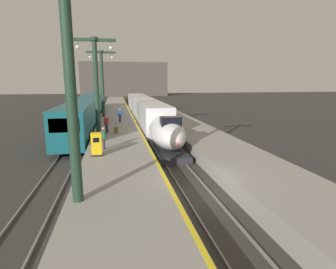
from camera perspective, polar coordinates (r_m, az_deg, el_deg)
name	(u,v)px	position (r m, az deg, el deg)	size (l,w,h in m)	color
ground_plane	(198,195)	(14.95, 6.35, -12.72)	(260.00, 260.00, 0.00)	#33302D
platform_left	(117,122)	(38.17, -10.78, 2.67)	(4.80, 110.00, 1.05)	gray
platform_right	(174,120)	(39.05, 1.20, 3.06)	(4.80, 110.00, 1.05)	gray
platform_left_safety_stripe	(133,118)	(38.17, -7.38, 3.58)	(0.20, 107.80, 0.01)	yellow
rail_main_left	(139,122)	(41.10, -6.18, 2.75)	(0.08, 110.00, 0.12)	slate
rail_main_right	(149,121)	(41.25, -4.11, 2.81)	(0.08, 110.00, 0.12)	slate
rail_secondary_left	(84,123)	(41.22, -17.48, 2.32)	(0.08, 110.00, 0.12)	slate
rail_secondary_right	(94,123)	(41.08, -15.40, 2.40)	(0.08, 110.00, 0.12)	slate
highspeed_train_main	(146,112)	(37.68, -4.66, 4.86)	(2.92, 39.31, 3.60)	silver
regional_train_adjacent	(88,110)	(39.88, -16.74, 5.08)	(2.85, 36.60, 3.80)	#145660
station_column_near	(68,55)	(11.38, -20.43, 15.48)	(4.00, 0.68, 10.04)	#1E3828
station_column_mid	(96,77)	(26.89, -15.06, 11.78)	(4.00, 0.68, 9.03)	#1E3828
station_column_far	(102,77)	(39.98, -13.84, 11.69)	(4.00, 0.68, 9.26)	#1E3828
passenger_near_edge	(107,123)	(27.20, -12.94, 2.44)	(0.46, 0.41, 1.69)	#23232D
passenger_mid_platform	(104,136)	(20.50, -13.50, -0.38)	(0.30, 0.56, 1.69)	#23232D
passenger_far_waiting	(120,114)	(34.10, -10.20, 4.27)	(0.57, 0.25, 1.69)	#23232D
rolling_suitcase	(116,130)	(26.83, -11.00, 0.92)	(0.40, 0.22, 0.98)	brown
ticket_machine_yellow	(97,145)	(18.91, -14.92, -2.19)	(0.76, 0.62, 1.60)	yellow
terminus_back_wall	(125,79)	(115.10, -9.21, 11.51)	(36.00, 2.00, 14.00)	#4C4742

